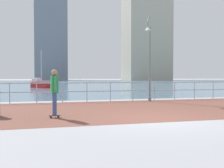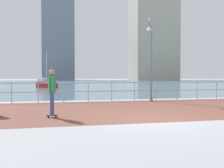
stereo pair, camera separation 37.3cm
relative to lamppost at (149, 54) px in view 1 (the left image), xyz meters
The scene contains 9 objects.
ground 34.30m from the lamppost, 93.61° to the left, with size 220.00×220.00×0.00m, color #9E9EA3.
brick_paving 4.55m from the lamppost, 126.61° to the right, with size 28.00×7.28×0.01m, color brown.
harbor_water 45.87m from the lamppost, 92.70° to the left, with size 180.00×88.00×0.00m, color slate.
waterfront_railing 3.02m from the lamppost, 161.02° to the left, with size 25.25×0.06×1.13m.
lamppost is the anchor object (origin of this frame).
skateboarder 7.53m from the lamppost, 139.35° to the right, with size 0.41×0.56×1.71m.
sailboat_red 21.96m from the lamppost, 107.41° to the left, with size 2.87×3.47×4.88m.
tower_steel 90.66m from the lamppost, 68.24° to the left, with size 17.11×13.10×39.16m.
tower_glass 99.79m from the lamppost, 92.23° to the left, with size 13.00×14.67×34.56m.
Camera 1 is at (-3.68, -8.17, 1.46)m, focal length 41.32 mm.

